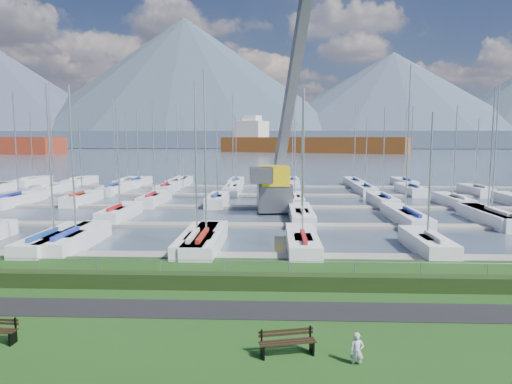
{
  "coord_description": "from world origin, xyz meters",
  "views": [
    {
      "loc": [
        1.28,
        -20.5,
        6.83
      ],
      "look_at": [
        0.0,
        12.0,
        3.0
      ],
      "focal_mm": 32.0,
      "sensor_mm": 36.0,
      "label": 1
    }
  ],
  "objects": [
    {
      "name": "fence",
      "position": [
        0.0,
        0.0,
        1.2
      ],
      "size": [
        80.0,
        0.04,
        0.04
      ],
      "primitive_type": "cylinder",
      "rotation": [
        0.0,
        1.57,
        0.0
      ],
      "color": "#9C9FA5",
      "rests_on": "grass"
    },
    {
      "name": "bench_right",
      "position": [
        1.72,
        -6.72,
        0.42
      ],
      "size": [
        1.85,
        0.81,
        0.85
      ],
      "rotation": [
        0.0,
        0.0,
        0.22
      ],
      "color": "black",
      "rests_on": "grass"
    },
    {
      "name": "cargo_ship_mid",
      "position": [
        15.88,
        214.0,
        3.59
      ],
      "size": [
        94.11,
        52.79,
        21.5
      ],
      "rotation": [
        0.0,
        0.0,
        -0.39
      ],
      "color": "brown",
      "rests_on": "water"
    },
    {
      "name": "crane",
      "position": [
        1.77,
        24.27,
        5.33
      ],
      "size": [
        6.12,
        13.23,
        22.35
      ],
      "rotation": [
        0.0,
        0.0,
        0.1
      ],
      "color": "#585960",
      "rests_on": "water"
    },
    {
      "name": "person",
      "position": [
        3.82,
        -7.25,
        0.57
      ],
      "size": [
        0.43,
        0.3,
        1.14
      ],
      "primitive_type": "imported",
      "rotation": [
        0.0,
        0.0,
        -0.07
      ],
      "color": "#BABAC1",
      "rests_on": "grass"
    },
    {
      "name": "docks",
      "position": [
        0.0,
        26.0,
        -0.22
      ],
      "size": [
        90.0,
        41.6,
        0.25
      ],
      "color": "gray",
      "rests_on": "water"
    },
    {
      "name": "water",
      "position": [
        0.0,
        260.0,
        -0.4
      ],
      "size": [
        800.0,
        540.0,
        0.2
      ],
      "primitive_type": "cube",
      "color": "#3F4C5D"
    },
    {
      "name": "foothill",
      "position": [
        0.0,
        330.0,
        6.0
      ],
      "size": [
        900.0,
        80.0,
        12.0
      ],
      "primitive_type": "cube",
      "color": "#455165",
      "rests_on": "water"
    },
    {
      "name": "sailboat_fleet",
      "position": [
        -3.14,
        29.1,
        5.37
      ],
      "size": [
        75.55,
        49.75,
        13.66
      ],
      "color": "navy",
      "rests_on": "water"
    },
    {
      "name": "path",
      "position": [
        0.0,
        -3.0,
        0.01
      ],
      "size": [
        160.0,
        2.0,
        0.04
      ],
      "primitive_type": "cube",
      "color": "black",
      "rests_on": "grass"
    },
    {
      "name": "mountains",
      "position": [
        7.35,
        404.62,
        46.68
      ],
      "size": [
        1190.0,
        360.0,
        115.0
      ],
      "color": "#3F4E5C",
      "rests_on": "water"
    },
    {
      "name": "hedge",
      "position": [
        0.0,
        -0.4,
        0.35
      ],
      "size": [
        80.0,
        0.7,
        0.7
      ],
      "primitive_type": "cube",
      "color": "black",
      "rests_on": "grass"
    }
  ]
}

